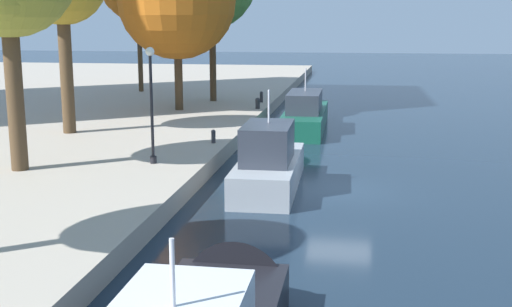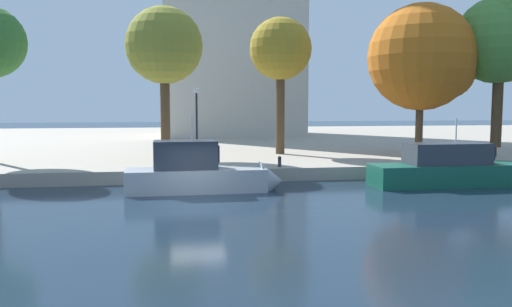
% 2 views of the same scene
% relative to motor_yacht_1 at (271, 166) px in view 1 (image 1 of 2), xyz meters
% --- Properties ---
extents(ground_plane, '(220.00, 220.00, 0.00)m').
position_rel_motor_yacht_1_xyz_m(ground_plane, '(-0.52, -2.80, -0.78)').
color(ground_plane, '#192838').
extents(motor_yacht_1, '(8.07, 2.35, 4.53)m').
position_rel_motor_yacht_1_xyz_m(motor_yacht_1, '(0.00, 0.00, 0.00)').
color(motor_yacht_1, '#9EA3A8').
rests_on(motor_yacht_1, ground_plane).
extents(motor_yacht_2, '(10.86, 2.45, 4.43)m').
position_rel_motor_yacht_1_xyz_m(motor_yacht_2, '(14.38, -0.23, -0.12)').
color(motor_yacht_2, '#14513D').
rests_on(motor_yacht_2, ground_plane).
extents(mooring_bollard_0, '(0.25, 0.25, 0.78)m').
position_rel_motor_yacht_1_xyz_m(mooring_bollard_0, '(20.48, 3.42, 0.40)').
color(mooring_bollard_0, '#2D2D33').
rests_on(mooring_bollard_0, dock_promenade).
extents(mooring_bollard_1, '(0.32, 0.32, 0.72)m').
position_rel_motor_yacht_1_xyz_m(mooring_bollard_1, '(17.07, 3.17, 0.37)').
color(mooring_bollard_1, '#2D2D33').
rests_on(mooring_bollard_1, dock_promenade).
extents(mooring_bollard_2, '(0.22, 0.22, 0.64)m').
position_rel_motor_yacht_1_xyz_m(mooring_bollard_2, '(4.58, 3.35, 0.33)').
color(mooring_bollard_2, '#2D2D33').
rests_on(mooring_bollard_2, dock_promenade).
extents(lamp_post, '(0.35, 0.35, 4.69)m').
position_rel_motor_yacht_1_xyz_m(lamp_post, '(-0.19, 4.79, 2.63)').
color(lamp_post, black).
rests_on(lamp_post, dock_promenade).
extents(tree_2, '(7.48, 7.48, 10.72)m').
position_rel_motor_yacht_1_xyz_m(tree_2, '(15.98, 8.17, 6.70)').
color(tree_2, '#4C3823').
rests_on(tree_2, dock_promenade).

